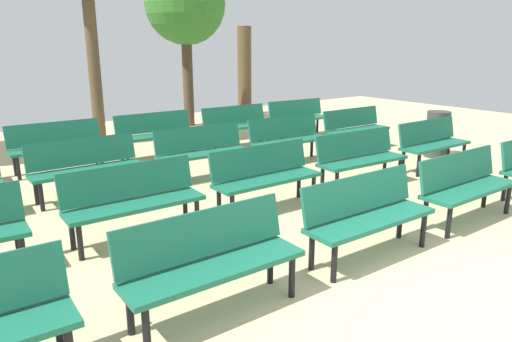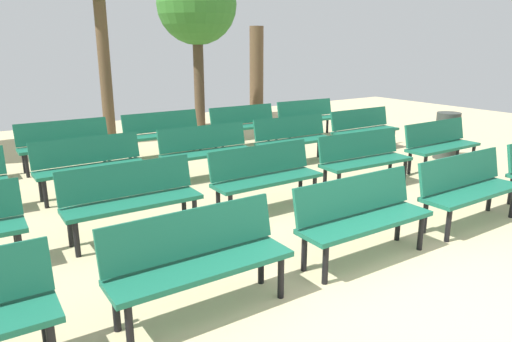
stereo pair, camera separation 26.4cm
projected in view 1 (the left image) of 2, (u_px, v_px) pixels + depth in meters
The scene contains 19 objects.
ground_plane at pixel (506, 324), 3.86m from camera, with size 24.10×24.10×0.00m, color #CCB789.
bench_r0_c1 at pixel (211, 257), 3.94m from camera, with size 1.61×0.50×0.87m.
bench_r0_c2 at pixel (367, 212), 4.99m from camera, with size 1.61×0.51×0.87m.
bench_r0_c3 at pixel (466, 183), 6.01m from camera, with size 1.60×0.49×0.87m.
bench_r1_c1 at pixel (133, 197), 5.44m from camera, with size 1.61×0.52×0.87m.
bench_r1_c2 at pixel (265, 173), 6.43m from camera, with size 1.60×0.50×0.87m.
bench_r1_c3 at pixel (360, 156), 7.45m from camera, with size 1.63×0.57×0.87m.
bench_r1_c4 at pixel (432, 141), 8.55m from camera, with size 1.60×0.50×0.87m.
bench_r2_c1 at pixel (86, 165), 6.90m from camera, with size 1.60×0.49×0.87m.
bench_r2_c2 at pixel (202, 149), 7.92m from camera, with size 1.62×0.56×0.87m.
bench_r2_c3 at pixel (287, 137), 8.94m from camera, with size 1.62×0.54×0.87m.
bench_r2_c4 at pixel (355, 126), 10.03m from camera, with size 1.61×0.51×0.87m.
bench_r3_c1 at pixel (57, 143), 8.33m from camera, with size 1.61×0.51×0.87m.
bench_r3_c2 at pixel (156, 132), 9.43m from camera, with size 1.61×0.52×0.87m.
bench_r3_c3 at pixel (237, 123), 10.43m from camera, with size 1.62×0.53×0.87m.
bench_r3_c4 at pixel (298, 116), 11.50m from camera, with size 1.62×0.56×0.87m.
tree_0 at pixel (185, 5), 12.22m from camera, with size 2.11×2.11×4.27m.
tree_3 at pixel (244, 71), 14.73m from camera, with size 0.44×0.44×2.73m.
trash_bin at pixel (437, 134), 9.41m from camera, with size 0.45×0.45×0.92m, color #383D38.
Camera 1 is at (-3.68, -1.47, 2.25)m, focal length 32.82 mm.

